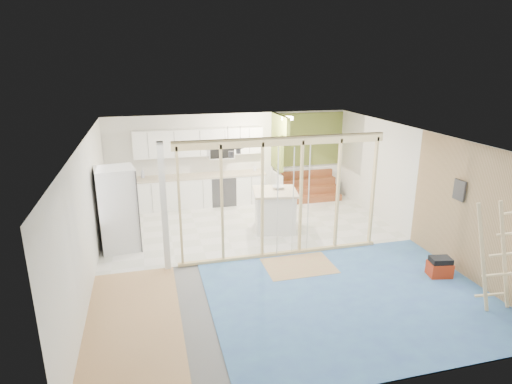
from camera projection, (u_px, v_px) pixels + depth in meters
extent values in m
cube|color=slate|center=(267.00, 257.00, 9.17)|extent=(7.00, 8.00, 0.01)
cube|color=silver|center=(268.00, 137.00, 8.41)|extent=(7.00, 8.00, 0.01)
cube|color=silver|center=(230.00, 158.00, 12.49)|extent=(7.00, 0.01, 2.60)
cube|color=silver|center=(361.00, 301.00, 5.09)|extent=(7.00, 0.01, 2.60)
cube|color=silver|center=(87.00, 214.00, 7.95)|extent=(0.01, 8.00, 2.60)
cube|color=silver|center=(417.00, 187.00, 9.63)|extent=(0.01, 8.00, 2.60)
cube|color=white|center=(246.00, 223.00, 11.02)|extent=(7.00, 4.00, 0.02)
cube|color=#4F92C0|center=(353.00, 298.00, 7.56)|extent=(5.00, 4.00, 0.02)
cube|color=tan|center=(133.00, 331.00, 6.66)|extent=(1.50, 4.00, 0.02)
cube|color=tan|center=(299.00, 266.00, 8.73)|extent=(1.40, 1.00, 0.01)
cube|color=#D8BE84|center=(283.00, 141.00, 8.51)|extent=(4.40, 0.09, 0.18)
cube|color=#D8BE84|center=(281.00, 253.00, 9.23)|extent=(4.40, 0.09, 0.06)
cube|color=silver|center=(164.00, 208.00, 8.29)|extent=(0.12, 0.14, 2.60)
cube|color=#D8BE84|center=(180.00, 207.00, 8.36)|extent=(0.04, 0.09, 2.40)
cube|color=#D8BE84|center=(222.00, 203.00, 8.56)|extent=(0.04, 0.09, 2.40)
cube|color=#D8BE84|center=(262.00, 200.00, 8.76)|extent=(0.04, 0.09, 2.40)
cube|color=#D8BE84|center=(301.00, 197.00, 8.96)|extent=(0.04, 0.09, 2.40)
cube|color=#D8BE84|center=(338.00, 194.00, 9.16)|extent=(0.04, 0.09, 2.40)
cube|color=#D8BE84|center=(373.00, 191.00, 9.37)|extent=(0.04, 0.09, 2.40)
cylinder|color=silver|center=(278.00, 203.00, 8.83)|extent=(0.02, 0.02, 2.35)
cylinder|color=silver|center=(308.00, 199.00, 9.05)|extent=(0.02, 0.02, 2.35)
cylinder|color=silver|center=(293.00, 201.00, 8.95)|extent=(0.02, 0.02, 2.35)
cube|color=white|center=(202.00, 191.00, 12.25)|extent=(3.60, 0.60, 0.88)
cube|color=beige|center=(201.00, 176.00, 12.11)|extent=(3.66, 0.64, 0.05)
cube|color=white|center=(116.00, 211.00, 10.68)|extent=(0.60, 1.60, 0.88)
cube|color=beige|center=(114.00, 193.00, 10.54)|extent=(0.64, 1.64, 0.05)
cube|color=white|center=(199.00, 142.00, 11.94)|extent=(3.60, 0.34, 0.75)
cube|color=white|center=(221.00, 152.00, 12.14)|extent=(0.72, 0.38, 0.36)
cube|color=black|center=(222.00, 153.00, 11.96)|extent=(0.68, 0.02, 0.30)
cube|color=olive|center=(277.00, 142.00, 12.24)|extent=(0.10, 0.90, 1.60)
cube|color=white|center=(277.00, 187.00, 12.64)|extent=(0.10, 0.90, 0.90)
cube|color=olive|center=(285.00, 126.00, 11.43)|extent=(0.10, 0.50, 0.50)
cube|color=olive|center=(308.00, 139.00, 12.90)|extent=(2.20, 0.04, 1.60)
cube|color=white|center=(306.00, 181.00, 13.29)|extent=(2.20, 0.04, 0.90)
cube|color=brown|center=(314.00, 199.00, 12.67)|extent=(1.70, 0.26, 0.20)
cube|color=brown|center=(311.00, 190.00, 12.85)|extent=(1.70, 0.26, 0.20)
cube|color=brown|center=(308.00, 181.00, 13.03)|extent=(1.70, 0.26, 0.20)
cube|color=brown|center=(305.00, 173.00, 13.21)|extent=(1.70, 0.26, 0.20)
torus|color=black|center=(234.00, 147.00, 10.25)|extent=(0.52, 0.52, 0.02)
cylinder|color=black|center=(228.00, 137.00, 10.14)|extent=(0.01, 0.01, 0.50)
cylinder|color=black|center=(240.00, 136.00, 10.22)|extent=(0.01, 0.01, 0.50)
cylinder|color=#3A3A3F|center=(231.00, 154.00, 10.18)|extent=(0.14, 0.14, 0.14)
cylinder|color=#3A3A3F|center=(238.00, 151.00, 10.41)|extent=(0.12, 0.12, 0.12)
cube|color=tan|center=(482.00, 218.00, 7.78)|extent=(0.02, 4.00, 2.60)
cube|color=#3A3A3F|center=(459.00, 190.00, 8.22)|extent=(0.04, 0.30, 0.40)
cylinder|color=#FFEABF|center=(287.00, 118.00, 11.53)|extent=(0.32, 0.32, 0.08)
cube|color=silver|center=(118.00, 209.00, 9.32)|extent=(0.92, 0.89, 1.86)
cube|color=#3A3A3F|center=(136.00, 208.00, 9.41)|extent=(0.13, 0.74, 1.83)
cube|color=white|center=(275.00, 212.00, 10.52)|extent=(1.08, 1.08, 0.94)
cube|color=beige|center=(275.00, 192.00, 10.36)|extent=(1.21, 1.21, 0.05)
imported|color=silver|center=(278.00, 187.00, 10.51)|extent=(0.32, 0.32, 0.07)
imported|color=silver|center=(143.00, 173.00, 11.76)|extent=(0.12, 0.12, 0.26)
imported|color=white|center=(255.00, 167.00, 12.55)|extent=(0.11, 0.11, 0.19)
cube|color=#A92C0F|center=(439.00, 270.00, 8.30)|extent=(0.48, 0.39, 0.30)
cube|color=black|center=(441.00, 260.00, 8.24)|extent=(0.43, 0.34, 0.11)
cube|color=beige|center=(483.00, 259.00, 6.93)|extent=(0.43, 0.22, 1.90)
cube|color=beige|center=(504.00, 256.00, 7.03)|extent=(0.43, 0.22, 1.90)
cube|color=beige|center=(489.00, 295.00, 7.20)|extent=(0.43, 0.22, 0.13)
cube|color=beige|center=(497.00, 275.00, 7.11)|extent=(0.43, 0.22, 0.13)
cube|color=beige|center=(504.00, 254.00, 7.02)|extent=(0.43, 0.22, 0.13)
cube|color=beige|center=(512.00, 233.00, 6.93)|extent=(0.43, 0.22, 0.13)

